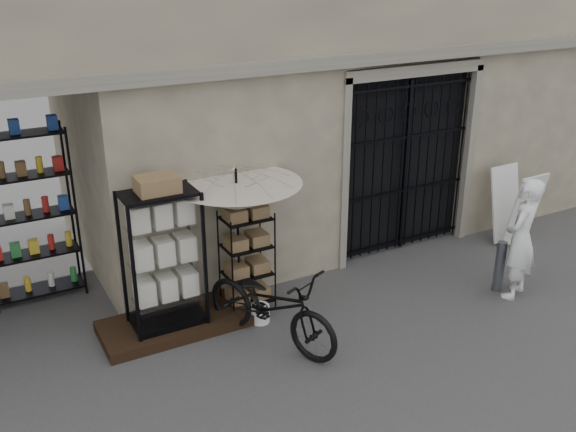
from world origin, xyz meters
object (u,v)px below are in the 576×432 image
white_bucket (260,313)px  easel_sign (515,207)px  shopkeeper (513,294)px  steel_bollard (500,266)px  wire_rack (247,262)px  market_umbrella (236,189)px  display_cabinet (164,266)px  bicycle (271,341)px

white_bucket → easel_sign: (4.93, 0.23, 0.55)m
shopkeeper → steel_bollard: bearing=-88.5°
wire_rack → easel_sign: wire_rack is taller
market_umbrella → display_cabinet: bearing=-174.1°
wire_rack → white_bucket: wire_rack is taller
steel_bollard → easel_sign: 1.86m
easel_sign → shopkeeper: bearing=-136.8°
white_bucket → market_umbrella: bearing=100.4°
display_cabinet → steel_bollard: size_ratio=2.52×
easel_sign → bicycle: bearing=-173.2°
wire_rack → white_bucket: 0.72m
steel_bollard → shopkeeper: (0.11, -0.21, -0.39)m
wire_rack → easel_sign: 4.91m
display_cabinet → market_umbrella: market_umbrella is taller
wire_rack → market_umbrella: 1.07m
steel_bollard → easel_sign: bearing=37.6°
display_cabinet → white_bucket: size_ratio=7.56×
steel_bollard → easel_sign: (1.45, 1.12, 0.28)m
wire_rack → steel_bollard: 3.71m
market_umbrella → shopkeeper: 4.36m
wire_rack → display_cabinet: bearing=167.0°
bicycle → market_umbrella: bearing=65.9°
white_bucket → shopkeeper: 3.75m
white_bucket → shopkeeper: size_ratio=0.14×
market_umbrella → shopkeeper: size_ratio=1.38×
white_bucket → shopkeeper: bearing=-17.2°
wire_rack → shopkeeper: 3.94m
market_umbrella → steel_bollard: bearing=-20.8°
bicycle → steel_bollard: size_ratio=2.60×
shopkeeper → bicycle: bearing=-34.5°
market_umbrella → bicycle: bearing=-90.3°
steel_bollard → shopkeeper: size_ratio=0.43×
display_cabinet → wire_rack: (1.19, 0.07, -0.25)m
display_cabinet → bicycle: 1.68m
wire_rack → steel_bollard: size_ratio=1.86×
market_umbrella → bicycle: market_umbrella is taller
bicycle → easel_sign: 5.11m
wire_rack → steel_bollard: wire_rack is taller
white_bucket → shopkeeper: (3.58, -1.11, -0.12)m
display_cabinet → steel_bollard: 4.84m
easel_sign → steel_bollard: bearing=-143.9°
wire_rack → easel_sign: size_ratio=1.12×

